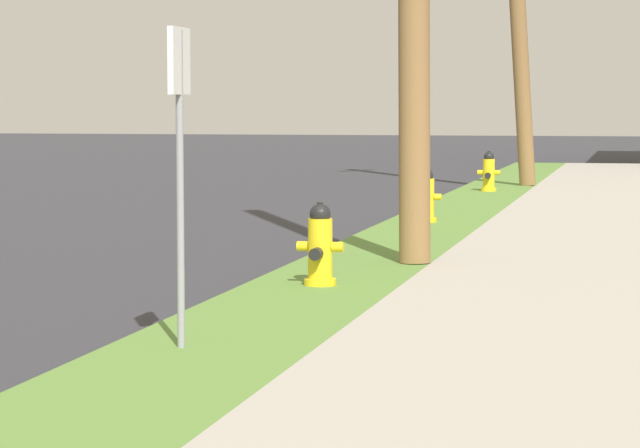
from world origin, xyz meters
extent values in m
cylinder|color=yellow|center=(0.69, 12.06, 0.15)|extent=(0.29, 0.29, 0.06)
cylinder|color=yellow|center=(0.69, 12.06, 0.42)|extent=(0.22, 0.22, 0.60)
sphere|color=black|center=(0.69, 12.06, 0.76)|extent=(0.19, 0.19, 0.19)
cylinder|color=black|center=(0.69, 12.06, 0.84)|extent=(0.06, 0.06, 0.05)
cylinder|color=yellow|center=(0.53, 12.06, 0.47)|extent=(0.10, 0.09, 0.09)
cylinder|color=yellow|center=(0.85, 12.06, 0.47)|extent=(0.10, 0.09, 0.09)
cylinder|color=black|center=(0.69, 11.89, 0.42)|extent=(0.11, 0.12, 0.11)
cylinder|color=yellow|center=(0.59, 19.19, 0.15)|extent=(0.29, 0.29, 0.06)
cylinder|color=yellow|center=(0.59, 19.19, 0.42)|extent=(0.22, 0.22, 0.60)
sphere|color=black|center=(0.59, 19.19, 0.76)|extent=(0.19, 0.19, 0.19)
cylinder|color=black|center=(0.59, 19.19, 0.84)|extent=(0.06, 0.06, 0.05)
cylinder|color=yellow|center=(0.43, 19.19, 0.47)|extent=(0.10, 0.09, 0.09)
cylinder|color=yellow|center=(0.75, 19.19, 0.47)|extent=(0.10, 0.09, 0.09)
cylinder|color=black|center=(0.59, 19.02, 0.42)|extent=(0.11, 0.12, 0.11)
cylinder|color=yellow|center=(0.68, 26.49, 0.15)|extent=(0.29, 0.29, 0.06)
cylinder|color=yellow|center=(0.68, 26.49, 0.42)|extent=(0.22, 0.22, 0.60)
sphere|color=black|center=(0.68, 26.49, 0.76)|extent=(0.19, 0.19, 0.19)
cylinder|color=black|center=(0.68, 26.49, 0.84)|extent=(0.06, 0.06, 0.05)
cylinder|color=yellow|center=(0.52, 26.49, 0.47)|extent=(0.10, 0.09, 0.09)
cylinder|color=yellow|center=(0.84, 26.49, 0.47)|extent=(0.10, 0.09, 0.09)
cylinder|color=black|center=(0.68, 26.32, 0.42)|extent=(0.11, 0.12, 0.11)
cylinder|color=gray|center=(0.52, 8.61, 1.17)|extent=(0.05, 0.05, 2.10)
cube|color=white|center=(0.52, 8.61, 2.02)|extent=(0.04, 0.36, 0.44)
camera|label=1|loc=(3.51, -0.49, 1.74)|focal=81.24mm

